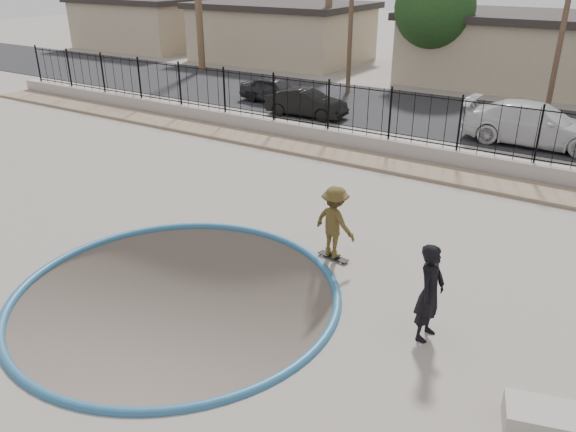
% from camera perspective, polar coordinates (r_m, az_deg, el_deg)
% --- Properties ---
extents(ground, '(120.00, 120.00, 2.20)m').
position_cam_1_polar(ground, '(22.95, 11.50, 4.66)').
color(ground, gray).
rests_on(ground, ground).
extents(bowl_pit, '(6.84, 6.84, 1.80)m').
position_cam_1_polar(bowl_pit, '(12.30, -11.25, -7.92)').
color(bowl_pit, brown).
rests_on(bowl_pit, ground).
extents(coping_ring, '(7.04, 7.04, 0.20)m').
position_cam_1_polar(coping_ring, '(12.30, -11.25, -7.92)').
color(coping_ring, '#255679').
rests_on(coping_ring, ground).
extents(rock_strip, '(42.00, 1.60, 0.11)m').
position_cam_1_polar(rock_strip, '(20.11, 8.81, 5.51)').
color(rock_strip, '#8C765C').
rests_on(rock_strip, ground).
extents(retaining_wall, '(42.00, 0.45, 0.60)m').
position_cam_1_polar(retaining_wall, '(21.00, 10.09, 6.95)').
color(retaining_wall, gray).
rests_on(retaining_wall, ground).
extents(fence, '(40.00, 0.04, 1.80)m').
position_cam_1_polar(fence, '(20.68, 10.33, 10.12)').
color(fence, black).
rests_on(fence, retaining_wall).
extents(street, '(90.00, 8.00, 0.04)m').
position_cam_1_polar(street, '(27.19, 15.65, 9.81)').
color(street, black).
rests_on(street, ground).
extents(house_west_far, '(10.60, 8.60, 3.90)m').
position_cam_1_polar(house_west_far, '(49.90, -13.94, 18.63)').
color(house_west_far, tan).
rests_on(house_west_far, ground).
extents(house_west, '(11.60, 8.60, 3.90)m').
position_cam_1_polar(house_west, '(41.68, -0.57, 18.26)').
color(house_west, tan).
rests_on(house_west, ground).
extents(house_center, '(10.60, 8.60, 3.90)m').
position_cam_1_polar(house_center, '(35.91, 20.84, 15.75)').
color(house_center, tan).
rests_on(house_center, ground).
extents(utility_pole_left, '(1.70, 0.24, 9.00)m').
position_cam_1_polar(utility_pole_left, '(30.51, 6.48, 20.98)').
color(utility_pole_left, '#473323').
rests_on(utility_pole_left, ground).
extents(utility_pole_mid, '(1.70, 0.24, 9.50)m').
position_cam_1_polar(utility_pole_mid, '(27.59, 26.57, 18.91)').
color(utility_pole_mid, '#473323').
rests_on(utility_pole_mid, ground).
extents(street_tree_left, '(4.32, 4.32, 6.36)m').
position_cam_1_polar(street_tree_left, '(33.11, 14.67, 19.77)').
color(street_tree_left, '#473323').
rests_on(street_tree_left, ground).
extents(skater, '(1.25, 0.90, 1.75)m').
position_cam_1_polar(skater, '(13.10, 4.74, -1.01)').
color(skater, brown).
rests_on(skater, ground).
extents(skateboard, '(0.83, 0.32, 0.07)m').
position_cam_1_polar(skateboard, '(13.48, 4.62, -4.14)').
color(skateboard, black).
rests_on(skateboard, ground).
extents(videographer, '(0.51, 0.74, 1.93)m').
position_cam_1_polar(videographer, '(10.68, 14.22, -7.55)').
color(videographer, black).
rests_on(videographer, ground).
extents(concrete_ledge, '(1.73, 1.10, 0.40)m').
position_cam_1_polar(concrete_ledge, '(9.82, 25.92, -18.42)').
color(concrete_ledge, gray).
rests_on(concrete_ledge, ground).
extents(car_a, '(3.62, 1.46, 1.23)m').
position_cam_1_polar(car_a, '(28.61, -1.35, 12.70)').
color(car_a, black).
rests_on(car_a, street).
extents(car_b, '(3.78, 1.55, 1.22)m').
position_cam_1_polar(car_b, '(25.86, 1.87, 11.41)').
color(car_b, black).
rests_on(car_b, street).
extents(car_c, '(5.42, 2.25, 1.57)m').
position_cam_1_polar(car_c, '(23.64, 23.89, 8.52)').
color(car_c, silver).
rests_on(car_c, street).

